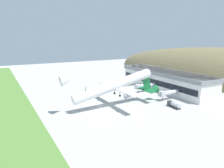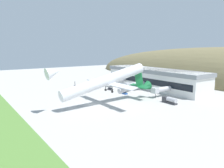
# 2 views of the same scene
# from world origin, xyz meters

# --- Properties ---
(ground_plane) EXTENTS (398.05, 398.05, 0.00)m
(ground_plane) POSITION_xyz_m (0.00, 0.00, 0.00)
(ground_plane) COLOR #B7B5AF
(terminal_building) EXTENTS (74.95, 18.46, 12.74)m
(terminal_building) POSITION_xyz_m (-13.24, 54.63, 7.22)
(terminal_building) COLOR white
(terminal_building) RESTS_ON ground_plane
(jetway_0) EXTENTS (3.38, 13.26, 5.43)m
(jetway_0) POSITION_xyz_m (-32.84, 38.56, 3.99)
(jetway_0) COLOR silver
(jetway_0) RESTS_ON ground_plane
(jetway_1) EXTENTS (3.38, 14.91, 5.43)m
(jetway_1) POSITION_xyz_m (-13.34, 37.69, 3.99)
(jetway_1) COLOR silver
(jetway_1) RESTS_ON ground_plane
(jetway_2) EXTENTS (3.38, 13.31, 5.43)m
(jetway_2) POSITION_xyz_m (7.65, 38.53, 3.99)
(jetway_2) COLOR silver
(jetway_2) RESTS_ON ground_plane
(cargo_airplane) EXTENTS (36.37, 55.59, 16.80)m
(cargo_airplane) POSITION_xyz_m (4.21, 6.08, 10.98)
(cargo_airplane) COLOR silver
(service_car_0) EXTENTS (4.68, 2.21, 1.57)m
(service_car_0) POSITION_xyz_m (-51.34, 27.93, 0.65)
(service_car_0) COLOR #B21E1E
(service_car_0) RESTS_ON ground_plane
(service_car_1) EXTENTS (3.98, 1.95, 1.52)m
(service_car_1) POSITION_xyz_m (-23.96, 27.42, 0.63)
(service_car_1) COLOR #333338
(service_car_1) RESTS_ON ground_plane
(service_car_2) EXTENTS (3.79, 1.93, 1.44)m
(service_car_2) POSITION_xyz_m (-9.05, 27.13, 0.60)
(service_car_2) COLOR #264C99
(service_car_2) RESTS_ON ground_plane
(fuel_truck) EXTENTS (8.31, 2.68, 3.01)m
(fuel_truck) POSITION_xyz_m (19.87, 31.40, 1.47)
(fuel_truck) COLOR #333338
(fuel_truck) RESTS_ON ground_plane
(traffic_cone_0) EXTENTS (0.52, 0.52, 0.58)m
(traffic_cone_0) POSITION_xyz_m (-35.23, 14.45, 0.28)
(traffic_cone_0) COLOR orange
(traffic_cone_0) RESTS_ON ground_plane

